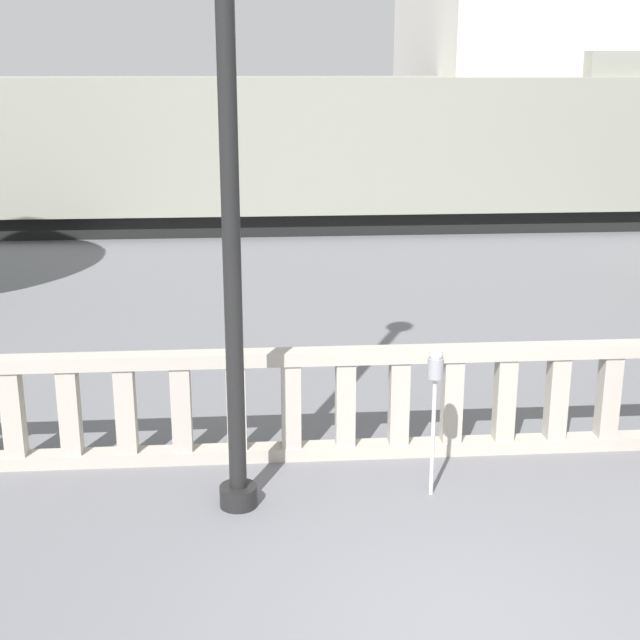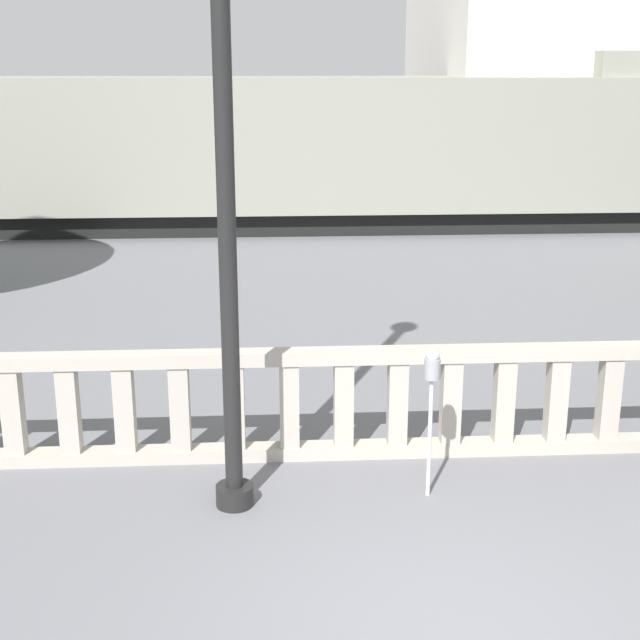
{
  "view_description": "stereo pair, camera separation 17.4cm",
  "coord_description": "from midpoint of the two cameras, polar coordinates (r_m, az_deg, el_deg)",
  "views": [
    {
      "loc": [
        -1.51,
        -5.53,
        4.04
      ],
      "look_at": [
        -0.75,
        4.14,
        1.22
      ],
      "focal_mm": 50.0,
      "sensor_mm": 36.0,
      "label": 1
    },
    {
      "loc": [
        -1.34,
        -5.54,
        4.04
      ],
      "look_at": [
        -0.75,
        4.14,
        1.22
      ],
      "focal_mm": 50.0,
      "sensor_mm": 36.0,
      "label": 2
    }
  ],
  "objects": [
    {
      "name": "lamppost",
      "position": [
        7.66,
        -6.62,
        13.9
      ],
      "size": [
        0.42,
        0.42,
        6.53
      ],
      "color": "black",
      "rests_on": "ground"
    },
    {
      "name": "balustrade",
      "position": [
        9.44,
        4.54,
        -5.25
      ],
      "size": [
        12.43,
        0.24,
        1.2
      ],
      "color": "#ADA599",
      "rests_on": "ground"
    },
    {
      "name": "train_near",
      "position": [
        22.34,
        -3.88,
        10.77
      ],
      "size": [
        21.67,
        2.88,
        4.29
      ],
      "color": "black",
      "rests_on": "ground"
    },
    {
      "name": "ground_plane",
      "position": [
        7.0,
        8.61,
        -19.28
      ],
      "size": [
        160.0,
        160.0,
        0.0
      ],
      "primitive_type": "plane",
      "color": "slate"
    },
    {
      "name": "parking_meter",
      "position": [
        8.41,
        6.79,
        -3.89
      ],
      "size": [
        0.15,
        0.15,
        1.49
      ],
      "color": "silver",
      "rests_on": "ground"
    }
  ]
}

